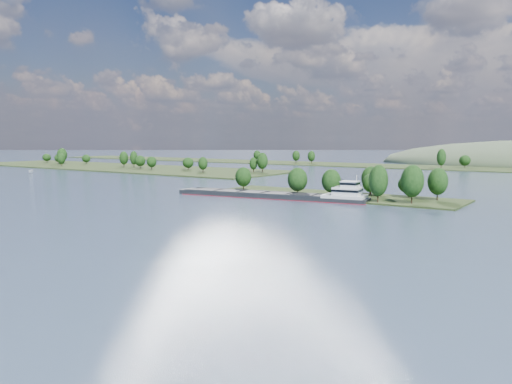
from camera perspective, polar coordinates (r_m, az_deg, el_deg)
The scene contains 6 objects.
ground at distance 148.40m, azimuth -1.60°, elevation -2.69°, with size 1800.00×1800.00×0.00m, color #35465D.
tree_island at distance 194.86m, azimuth 10.64°, elevation 0.52°, with size 100.00×30.52×14.55m.
left_bank at distance 408.36m, azimuth -15.86°, elevation 2.82°, with size 300.00×80.00×15.40m.
back_shoreline at distance 406.02m, azimuth 23.61°, elevation 2.48°, with size 900.00×60.00×15.92m.
cargo_barge at distance 190.30m, azimuth 2.98°, elevation -0.34°, with size 77.86×21.01×10.46m.
motorboat at distance 357.26m, azimuth -24.33°, elevation 2.14°, with size 2.54×6.76×2.61m, color silver.
Camera 1 is at (87.27, 2.14, 22.71)m, focal length 35.00 mm.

